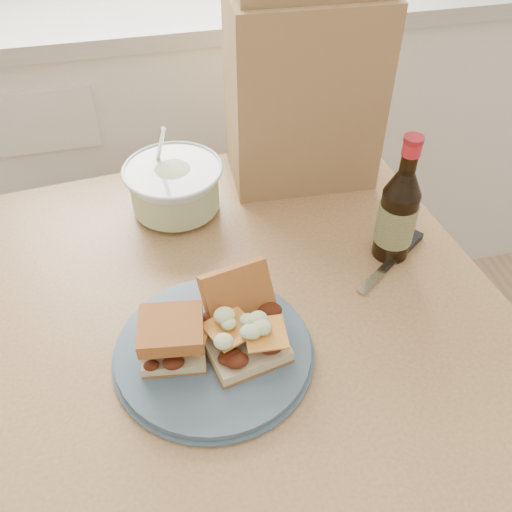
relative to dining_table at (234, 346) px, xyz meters
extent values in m
cube|color=white|center=(0.02, 0.98, -0.18)|extent=(2.40, 0.60, 0.90)
cube|color=tan|center=(0.00, 0.00, 0.09)|extent=(0.97, 0.97, 0.04)
cube|color=tan|center=(-0.43, 0.35, -0.28)|extent=(0.06, 0.06, 0.70)
cube|color=tan|center=(0.35, 0.43, -0.28)|extent=(0.06, 0.06, 0.70)
cylinder|color=#486175|center=(-0.05, -0.09, 0.12)|extent=(0.30, 0.30, 0.02)
cube|color=beige|center=(-0.10, -0.09, 0.14)|extent=(0.10, 0.10, 0.02)
cube|color=orange|center=(-0.10, -0.09, 0.17)|extent=(0.06, 0.06, 0.00)
cube|color=#B4652F|center=(-0.10, -0.09, 0.18)|extent=(0.10, 0.10, 0.02)
cube|color=beige|center=(0.00, -0.11, 0.14)|extent=(0.13, 0.12, 0.02)
cube|color=orange|center=(0.00, -0.11, 0.17)|extent=(0.08, 0.08, 0.00)
cube|color=#B4652F|center=(0.00, -0.04, 0.17)|extent=(0.12, 0.10, 0.10)
cone|color=white|center=(-0.06, 0.28, 0.16)|extent=(0.18, 0.18, 0.10)
cylinder|color=beige|center=(-0.06, 0.28, 0.15)|extent=(0.17, 0.17, 0.06)
torus|color=white|center=(-0.06, 0.28, 0.21)|extent=(0.19, 0.19, 0.01)
cylinder|color=silver|center=(-0.07, 0.30, 0.24)|extent=(0.03, 0.08, 0.13)
cylinder|color=black|center=(0.31, 0.06, 0.18)|extent=(0.06, 0.06, 0.14)
cone|color=black|center=(0.31, 0.06, 0.27)|extent=(0.06, 0.06, 0.04)
cylinder|color=black|center=(0.31, 0.06, 0.32)|extent=(0.03, 0.03, 0.06)
cylinder|color=red|center=(0.31, 0.06, 0.33)|extent=(0.03, 0.03, 0.02)
cylinder|color=#A71E2B|center=(0.31, 0.06, 0.35)|extent=(0.03, 0.03, 0.01)
cylinder|color=#374020|center=(0.31, 0.06, 0.18)|extent=(0.07, 0.07, 0.08)
cube|color=silver|center=(0.27, 0.02, 0.11)|extent=(0.12, 0.09, 0.00)
cube|color=black|center=(0.35, 0.07, 0.12)|extent=(0.07, 0.06, 0.01)
cube|color=#AB8153|center=(0.22, 0.35, 0.30)|extent=(0.30, 0.20, 0.37)
camera|label=1|loc=(-0.10, -0.63, 0.82)|focal=40.00mm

